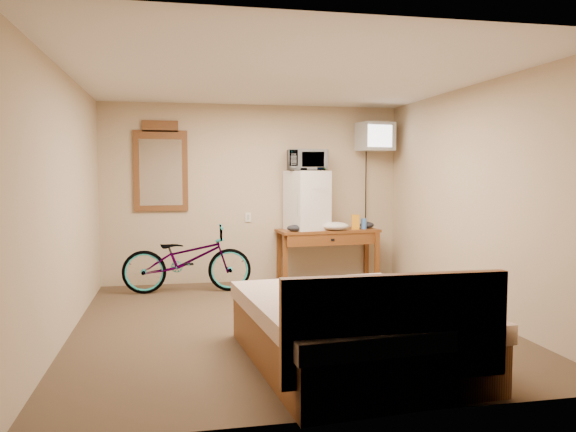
# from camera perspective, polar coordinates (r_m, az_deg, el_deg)

# --- Properties ---
(room) EXTENTS (4.60, 4.64, 2.50)m
(room) POSITION_cam_1_polar(r_m,az_deg,el_deg) (5.71, -0.35, 1.43)
(room) COLOR #443222
(room) RESTS_ON ground
(desk) EXTENTS (1.45, 0.65, 0.75)m
(desk) POSITION_cam_1_polar(r_m,az_deg,el_deg) (7.93, 4.12, -2.20)
(desk) COLOR brown
(desk) RESTS_ON floor
(mini_fridge) EXTENTS (0.63, 0.62, 0.83)m
(mini_fridge) POSITION_cam_1_polar(r_m,az_deg,el_deg) (7.87, 1.95, 1.61)
(mini_fridge) COLOR white
(mini_fridge) RESTS_ON desk
(microwave) EXTENTS (0.56, 0.41, 0.29)m
(microwave) POSITION_cam_1_polar(r_m,az_deg,el_deg) (7.86, 1.96, 5.69)
(microwave) COLOR white
(microwave) RESTS_ON mini_fridge
(snack_bag) EXTENTS (0.11, 0.08, 0.21)m
(snack_bag) POSITION_cam_1_polar(r_m,az_deg,el_deg) (7.98, 6.85, -0.61)
(snack_bag) COLOR orange
(snack_bag) RESTS_ON desk
(blue_cup) EXTENTS (0.08, 0.08, 0.15)m
(blue_cup) POSITION_cam_1_polar(r_m,az_deg,el_deg) (8.07, 7.70, -0.78)
(blue_cup) COLOR #417BDD
(blue_cup) RESTS_ON desk
(cloth_cream) EXTENTS (0.37, 0.28, 0.11)m
(cloth_cream) POSITION_cam_1_polar(r_m,az_deg,el_deg) (7.82, 4.88, -1.04)
(cloth_cream) COLOR white
(cloth_cream) RESTS_ON desk
(cloth_dark_a) EXTENTS (0.24, 0.18, 0.09)m
(cloth_dark_a) POSITION_cam_1_polar(r_m,az_deg,el_deg) (7.65, 0.77, -1.23)
(cloth_dark_a) COLOR black
(cloth_dark_a) RESTS_ON desk
(cloth_dark_b) EXTENTS (0.21, 0.17, 0.09)m
(cloth_dark_b) POSITION_cam_1_polar(r_m,az_deg,el_deg) (8.15, 8.01, -0.91)
(cloth_dark_b) COLOR black
(cloth_dark_b) RESTS_ON desk
(crt_television) EXTENTS (0.52, 0.60, 0.40)m
(crt_television) POSITION_cam_1_polar(r_m,az_deg,el_deg) (8.13, 8.83, 7.95)
(crt_television) COLOR black
(crt_television) RESTS_ON room
(wall_mirror) EXTENTS (0.72, 0.04, 1.23)m
(wall_mirror) POSITION_cam_1_polar(r_m,az_deg,el_deg) (7.87, -12.80, 4.83)
(wall_mirror) COLOR brown
(wall_mirror) RESTS_ON room
(bicycle) EXTENTS (1.67, 0.63, 0.87)m
(bicycle) POSITION_cam_1_polar(r_m,az_deg,el_deg) (7.39, -10.20, -4.33)
(bicycle) COLOR black
(bicycle) RESTS_ON floor
(bed) EXTENTS (1.76, 2.21, 0.90)m
(bed) POSITION_cam_1_polar(r_m,az_deg,el_deg) (4.62, 6.63, -11.37)
(bed) COLOR brown
(bed) RESTS_ON floor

